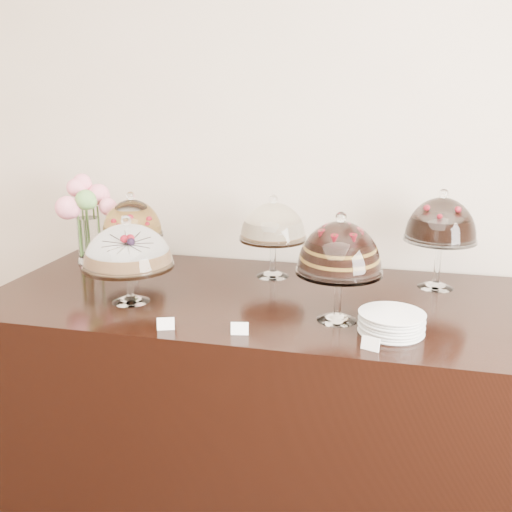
% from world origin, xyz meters
% --- Properties ---
extents(wall_back, '(5.00, 0.04, 3.00)m').
position_xyz_m(wall_back, '(0.00, 3.00, 1.50)').
color(wall_back, beige).
rests_on(wall_back, ground).
extents(display_counter, '(2.20, 1.00, 0.90)m').
position_xyz_m(display_counter, '(0.14, 2.45, 0.45)').
color(display_counter, black).
rests_on(display_counter, ground).
extents(cake_stand_sugar_sponge, '(0.35, 0.35, 0.35)m').
position_xyz_m(cake_stand_sugar_sponge, '(-0.34, 2.26, 1.11)').
color(cake_stand_sugar_sponge, white).
rests_on(cake_stand_sugar_sponge, display_counter).
extents(cake_stand_choco_layer, '(0.31, 0.31, 0.40)m').
position_xyz_m(cake_stand_choco_layer, '(0.47, 2.26, 1.16)').
color(cake_stand_choco_layer, white).
rests_on(cake_stand_choco_layer, display_counter).
extents(cake_stand_cheesecake, '(0.30, 0.30, 0.37)m').
position_xyz_m(cake_stand_cheesecake, '(0.14, 2.72, 1.14)').
color(cake_stand_cheesecake, white).
rests_on(cake_stand_cheesecake, display_counter).
extents(cake_stand_dark_choco, '(0.30, 0.30, 0.42)m').
position_xyz_m(cake_stand_dark_choco, '(0.84, 2.72, 1.18)').
color(cake_stand_dark_choco, white).
rests_on(cake_stand_dark_choco, display_counter).
extents(cake_stand_fruit_tart, '(0.28, 0.28, 0.36)m').
position_xyz_m(cake_stand_fruit_tart, '(-0.53, 2.69, 1.12)').
color(cake_stand_fruit_tart, white).
rests_on(cake_stand_fruit_tart, display_counter).
extents(flower_vase, '(0.26, 0.27, 0.42)m').
position_xyz_m(flower_vase, '(-0.78, 2.72, 1.15)').
color(flower_vase, white).
rests_on(flower_vase, display_counter).
extents(plate_stack, '(0.22, 0.22, 0.07)m').
position_xyz_m(plate_stack, '(0.66, 2.18, 0.94)').
color(plate_stack, white).
rests_on(plate_stack, display_counter).
extents(price_card_left, '(0.06, 0.03, 0.04)m').
position_xyz_m(price_card_left, '(-0.10, 2.03, 0.92)').
color(price_card_left, white).
rests_on(price_card_left, display_counter).
extents(price_card_right, '(0.06, 0.03, 0.04)m').
position_xyz_m(price_card_right, '(0.60, 2.02, 0.92)').
color(price_card_right, white).
rests_on(price_card_right, display_counter).
extents(price_card_extra, '(0.06, 0.03, 0.04)m').
position_xyz_m(price_card_extra, '(0.16, 2.05, 0.92)').
color(price_card_extra, white).
rests_on(price_card_extra, display_counter).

